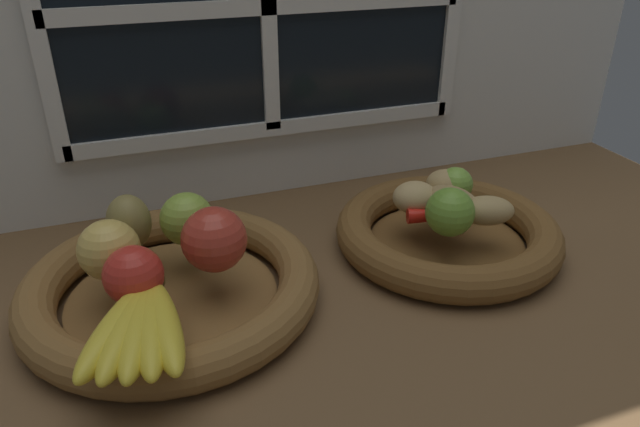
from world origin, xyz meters
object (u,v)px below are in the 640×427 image
Objects in this scene: banana_bunch_front at (141,325)px; potato_oblong at (415,197)px; apple_green_back at (187,219)px; fruit_bowl_right at (447,233)px; apple_golden_left at (109,250)px; potato_small at (486,211)px; potato_large at (451,202)px; lime_near at (450,212)px; lime_far at (455,184)px; chili_pepper at (460,214)px; potato_back at (446,185)px; apple_red_right at (213,238)px; fruit_bowl_left at (172,286)px; pear_brown at (129,222)px; apple_red_front at (133,275)px.

potato_oblong is (39.47, 15.39, 0.55)cm from banana_bunch_front.
apple_green_back is 1.07× the size of potato_oblong.
fruit_bowl_right is 46.09cm from apple_golden_left.
potato_small is 5.01cm from potato_large.
lime_far is at bearing 54.16° from lime_near.
potato_large is 0.55× the size of chili_pepper.
banana_bunch_front is 48.78cm from potato_back.
potato_small is (3.54, -3.54, 4.71)cm from fruit_bowl_right.
apple_red_right is 34.48cm from chili_pepper.
potato_back is (41.45, 4.86, 5.09)cm from fruit_bowl_left.
fruit_bowl_left is 10.02cm from pear_brown.
potato_small is (37.28, -2.12, -1.96)cm from apple_red_right.
apple_golden_left is 1.18× the size of potato_back.
chili_pepper is at bearing -114.49° from lime_far.
potato_oblong is at bearing -4.14° from apple_green_back.
chili_pepper is at bearing -0.43° from apple_red_right.
potato_back is 0.75× the size of potato_large.
apple_red_front is at bearing -127.62° from fruit_bowl_left.
apple_golden_left is 49.13cm from lime_far.
apple_green_back reaches higher than chili_pepper.
fruit_bowl_right is at bearing -153.43° from potato_large.
apple_green_back is 1.13× the size of potato_back.
potato_oblong is at bearing -164.05° from potato_back.
apple_golden_left is at bearing 99.69° from banana_bunch_front.
lime_far is at bearing 4.31° from apple_golden_left.
pear_brown is 0.95× the size of potato_small.
potato_back is 6.86cm from chili_pepper.
potato_small is at bearing -45.00° from potato_large.
pear_brown reaches higher than apple_green_back.
apple_green_back is 13.15cm from apple_red_front.
potato_oblong is at bearing -170.75° from lime_far.
apple_green_back is 39.26cm from lime_far.
apple_green_back is 36.33cm from potato_large.
lime_far is (42.57, 4.28, 5.31)cm from fruit_bowl_left.
banana_bunch_front is 45.33cm from chili_pepper.
pear_brown is (0.40, 12.18, 0.32)cm from apple_red_front.
lime_near is at bearing -15.42° from pear_brown.
pear_brown is at bearing 66.79° from apple_golden_left.
pear_brown reaches higher than banana_bunch_front.
banana_bunch_front is at bearing -91.37° from pear_brown.
apple_red_front reaches higher than fruit_bowl_left.
banana_bunch_front is 2.34× the size of potato_small.
potato_oblong is 7.42cm from lime_far.
banana_bunch_front is 49.64cm from lime_far.
apple_red_front reaches higher than potato_back.
lime_far is at bearing 81.57° from chili_pepper.
potato_oblong reaches higher than fruit_bowl_left.
pear_brown is 41.64cm from lime_near.
potato_large is (43.40, 5.39, -1.09)cm from apple_red_front.
apple_red_right reaches higher than apple_golden_left.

